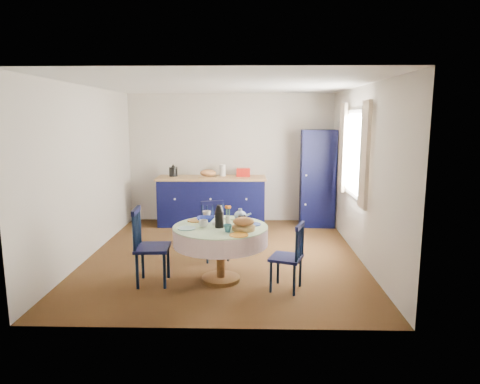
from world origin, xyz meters
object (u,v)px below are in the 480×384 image
(dining_table, at_px, (221,235))
(chair_right, at_px, (289,256))
(pantry_cabinet, at_px, (318,178))
(mug_d, at_px, (207,215))
(chair_far, at_px, (215,230))
(mug_c, at_px, (242,219))
(kitchen_counter, at_px, (212,200))
(chair_left, at_px, (149,246))
(cobalt_bowl, at_px, (206,219))
(mug_b, at_px, (228,228))
(mug_a, at_px, (203,223))

(dining_table, distance_m, chair_right, 0.89)
(pantry_cabinet, distance_m, mug_d, 3.07)
(chair_far, bearing_deg, mug_c, -75.30)
(mug_d, bearing_deg, kitchen_counter, 93.74)
(chair_left, xyz_separation_m, cobalt_bowl, (0.67, 0.34, 0.26))
(chair_left, distance_m, mug_b, 1.03)
(kitchen_counter, height_order, mug_a, kitchen_counter)
(chair_far, xyz_separation_m, mug_d, (-0.06, -0.46, 0.34))
(chair_right, bearing_deg, mug_a, -82.47)
(dining_table, bearing_deg, pantry_cabinet, 60.24)
(pantry_cabinet, distance_m, dining_table, 3.30)
(mug_b, bearing_deg, mug_a, 144.01)
(chair_right, bearing_deg, chair_left, -75.62)
(chair_far, distance_m, chair_right, 1.50)
(chair_far, distance_m, cobalt_bowl, 0.71)
(dining_table, xyz_separation_m, cobalt_bowl, (-0.22, 0.24, 0.15))
(pantry_cabinet, xyz_separation_m, chair_far, (-1.79, -1.98, -0.48))
(pantry_cabinet, bearing_deg, chair_right, -102.54)
(kitchen_counter, relative_size, mug_d, 18.72)
(chair_far, height_order, mug_d, chair_far)
(chair_left, relative_size, chair_right, 1.16)
(pantry_cabinet, height_order, chair_left, pantry_cabinet)
(mug_c, bearing_deg, pantry_cabinet, 62.45)
(mug_b, bearing_deg, kitchen_counter, 98.59)
(kitchen_counter, relative_size, cobalt_bowl, 8.84)
(chair_far, relative_size, mug_c, 7.55)
(dining_table, bearing_deg, kitchen_counter, 97.54)
(pantry_cabinet, distance_m, chair_left, 3.90)
(mug_d, xyz_separation_m, cobalt_bowl, (0.00, -0.17, -0.02))
(pantry_cabinet, bearing_deg, mug_c, -115.64)
(chair_far, relative_size, mug_a, 7.49)
(mug_b, bearing_deg, mug_d, 115.11)
(chair_left, height_order, mug_a, chair_left)
(dining_table, height_order, chair_right, dining_table)
(kitchen_counter, relative_size, chair_right, 2.51)
(kitchen_counter, xyz_separation_m, mug_d, (0.16, -2.50, 0.29))
(mug_c, bearing_deg, mug_b, -108.34)
(kitchen_counter, height_order, pantry_cabinet, pantry_cabinet)
(kitchen_counter, xyz_separation_m, cobalt_bowl, (0.16, -2.66, 0.27))
(kitchen_counter, distance_m, mug_c, 2.77)
(chair_left, relative_size, mug_b, 9.72)
(mug_b, bearing_deg, chair_left, 170.59)
(chair_left, relative_size, mug_a, 8.57)
(pantry_cabinet, height_order, dining_table, pantry_cabinet)
(kitchen_counter, relative_size, chair_left, 2.17)
(chair_far, bearing_deg, dining_table, -97.86)
(dining_table, relative_size, mug_d, 10.62)
(mug_a, bearing_deg, cobalt_bowl, 90.56)
(mug_a, xyz_separation_m, mug_d, (-0.00, 0.45, 0.01))
(mug_a, relative_size, mug_c, 1.01)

